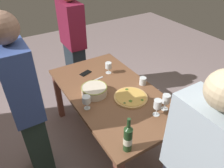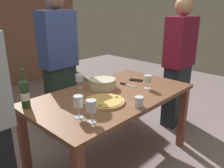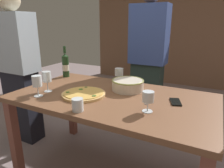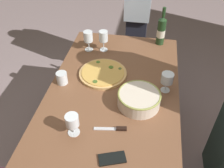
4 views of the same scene
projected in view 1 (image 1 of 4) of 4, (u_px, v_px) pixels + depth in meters
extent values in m
plane|color=gray|center=(112.00, 138.00, 2.78)|extent=(8.00, 8.00, 0.00)
cube|color=brown|center=(112.00, 93.00, 2.37)|extent=(1.60, 0.90, 0.04)
cube|color=brown|center=(182.00, 147.00, 2.23)|extent=(0.07, 0.07, 0.71)
cube|color=brown|center=(108.00, 79.00, 3.27)|extent=(0.07, 0.07, 0.71)
cube|color=brown|center=(59.00, 96.00, 2.93)|extent=(0.07, 0.07, 0.71)
cylinder|color=#E1B06A|center=(131.00, 97.00, 2.25)|extent=(0.35, 0.35, 0.02)
cylinder|color=#E1AD4F|center=(131.00, 96.00, 2.24)|extent=(0.32, 0.32, 0.01)
cylinder|color=#4F7629|center=(142.00, 100.00, 2.19)|extent=(0.03, 0.03, 0.00)
cylinder|color=#486F22|center=(131.00, 101.00, 2.18)|extent=(0.04, 0.04, 0.00)
cylinder|color=#51612D|center=(125.00, 103.00, 2.15)|extent=(0.02, 0.02, 0.00)
cylinder|color=#496928|center=(127.00, 89.00, 2.34)|extent=(0.03, 0.03, 0.00)
cylinder|color=beige|center=(94.00, 91.00, 2.29)|extent=(0.27, 0.27, 0.09)
torus|color=#9EA651|center=(94.00, 87.00, 2.27)|extent=(0.28, 0.28, 0.01)
cylinder|color=#224120|center=(128.00, 140.00, 1.66)|extent=(0.07, 0.07, 0.22)
cone|color=#224120|center=(129.00, 128.00, 1.59)|extent=(0.07, 0.07, 0.03)
cylinder|color=#224120|center=(129.00, 123.00, 1.56)|extent=(0.03, 0.03, 0.08)
cylinder|color=silver|center=(128.00, 140.00, 1.67)|extent=(0.07, 0.07, 0.07)
cylinder|color=white|center=(164.00, 109.00, 2.12)|extent=(0.07, 0.07, 0.00)
cylinder|color=white|center=(165.00, 106.00, 2.09)|extent=(0.01, 0.01, 0.08)
cylinder|color=white|center=(166.00, 99.00, 2.05)|extent=(0.08, 0.08, 0.09)
cylinder|color=maroon|center=(166.00, 101.00, 2.06)|extent=(0.06, 0.06, 0.04)
cylinder|color=white|center=(156.00, 114.00, 2.05)|extent=(0.07, 0.07, 0.00)
cylinder|color=white|center=(157.00, 111.00, 2.03)|extent=(0.01, 0.01, 0.08)
cylinder|color=white|center=(158.00, 104.00, 1.98)|extent=(0.07, 0.07, 0.09)
cylinder|color=maroon|center=(157.00, 107.00, 2.00)|extent=(0.06, 0.06, 0.02)
cylinder|color=white|center=(87.00, 108.00, 2.13)|extent=(0.06, 0.06, 0.00)
cylinder|color=white|center=(87.00, 105.00, 2.11)|extent=(0.01, 0.01, 0.07)
cylinder|color=white|center=(86.00, 100.00, 2.07)|extent=(0.08, 0.08, 0.07)
cylinder|color=white|center=(108.00, 73.00, 2.67)|extent=(0.07, 0.07, 0.00)
cylinder|color=white|center=(108.00, 70.00, 2.65)|extent=(0.01, 0.01, 0.07)
cylinder|color=white|center=(108.00, 65.00, 2.61)|extent=(0.08, 0.08, 0.07)
cylinder|color=white|center=(143.00, 81.00, 2.45)|extent=(0.08, 0.08, 0.09)
cube|color=black|center=(86.00, 73.00, 2.66)|extent=(0.11, 0.16, 0.01)
cube|color=silver|center=(98.00, 79.00, 2.56)|extent=(0.04, 0.14, 0.01)
cube|color=black|center=(92.00, 81.00, 2.51)|extent=(0.03, 0.07, 0.02)
cube|color=#23342E|center=(37.00, 144.00, 2.16)|extent=(0.35, 0.20, 0.86)
cube|color=#384F94|center=(18.00, 82.00, 1.73)|extent=(0.41, 0.24, 0.65)
sphere|color=#896450|center=(2.00, 28.00, 1.48)|extent=(0.23, 0.23, 0.23)
cube|color=silver|center=(206.00, 146.00, 1.29)|extent=(0.44, 0.24, 0.61)
cube|color=#232E38|center=(76.00, 69.00, 3.41)|extent=(0.37, 0.20, 0.82)
cube|color=maroon|center=(71.00, 25.00, 3.00)|extent=(0.44, 0.24, 0.61)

